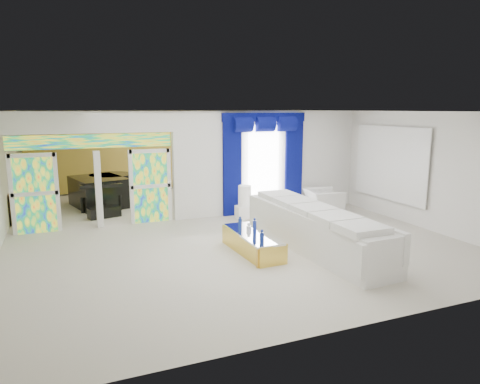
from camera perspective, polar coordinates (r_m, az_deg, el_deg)
name	(u,v)px	position (r m, az deg, el deg)	size (l,w,h in m)	color
floor	(213,225)	(11.68, -3.60, -4.38)	(12.00, 12.00, 0.00)	#B7AF9E
dividing_wall	(269,162)	(13.11, 3.87, 3.97)	(5.70, 0.18, 3.00)	white
dividing_header	(91,122)	(11.72, -18.87, 8.62)	(4.30, 0.18, 0.55)	white
stained_panel_left	(35,194)	(11.89, -25.22, -0.19)	(0.95, 0.04, 2.00)	#994C3F
stained_panel_right	(151,186)	(12.06, -11.61, 0.77)	(0.95, 0.04, 2.00)	#994C3F
stained_transom	(92,141)	(11.74, -18.73, 6.30)	(4.00, 0.05, 0.35)	#994C3F
window_pane	(263,164)	(12.92, 3.07, 3.65)	(1.00, 0.02, 2.30)	white
blue_drape_left	(232,168)	(12.50, -1.03, 3.20)	(0.55, 0.10, 2.80)	#030646
blue_drape_right	(294,164)	(13.35, 7.01, 3.60)	(0.55, 0.10, 2.80)	#030646
blue_pelmet	(264,117)	(12.79, 3.19, 9.74)	(2.60, 0.12, 0.25)	#030646
wall_mirror	(390,163)	(12.98, 19.01, 3.56)	(0.04, 2.70, 1.90)	white
gold_curtains	(163,150)	(17.04, -10.04, 5.41)	(9.70, 0.12, 2.90)	gold
white_sofa	(314,231)	(9.76, 9.67, -4.98)	(0.96, 4.49, 0.86)	white
coffee_table	(252,243)	(9.47, 1.64, -6.70)	(0.63, 1.89, 0.42)	gold
console_table	(254,211)	(12.49, 1.88, -2.51)	(1.09, 0.34, 0.36)	white
table_lamp	(245,196)	(12.27, 0.62, -0.49)	(0.36, 0.36, 0.58)	white
armchair	(323,202)	(13.17, 10.85, -1.24)	(1.08, 0.94, 0.70)	white
grand_piano	(99,192)	(14.56, -17.94, 0.03)	(1.40, 1.84, 0.93)	black
piano_bench	(104,212)	(13.06, -17.31, -2.56)	(0.89, 0.34, 0.30)	black
tv_console	(22,209)	(13.14, -26.63, -1.94)	(0.57, 0.52, 0.84)	tan
chandelier	(105,122)	(14.15, -17.23, 8.69)	(0.60, 0.60, 0.60)	gold
decanters	(252,229)	(9.40, 1.57, -4.85)	(0.21, 1.30, 0.28)	navy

